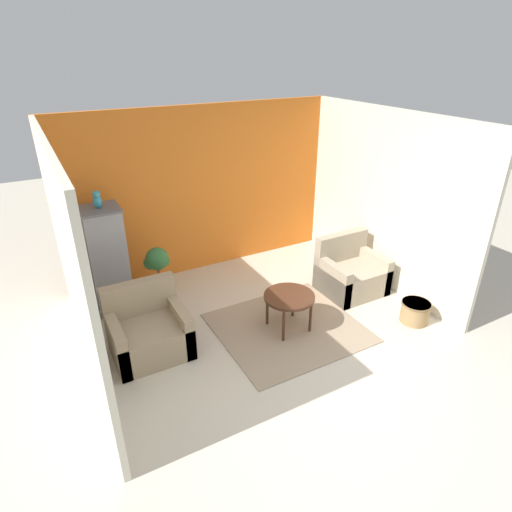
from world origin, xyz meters
TOP-DOWN VIEW (x-y plane):
  - ground_plane at (0.00, 0.00)m, footprint 20.00×20.00m
  - wall_back_accent at (0.00, 3.26)m, footprint 4.23×0.06m
  - wall_left at (-2.08, 1.61)m, footprint 0.06×3.23m
  - wall_right at (2.08, 1.61)m, footprint 0.06×3.23m
  - area_rug at (0.21, 1.16)m, footprint 1.73×1.60m
  - coffee_table at (0.21, 1.16)m, footprint 0.63×0.63m
  - armchair_left at (-1.44, 1.55)m, footprint 0.85×0.73m
  - armchair_right at (1.50, 1.52)m, footprint 0.85×0.73m
  - birdcage at (-1.58, 2.78)m, footprint 0.58×0.58m
  - parrot at (-1.58, 2.78)m, footprint 0.11×0.19m
  - potted_plant at (-0.95, 2.74)m, footprint 0.35×0.32m
  - wicker_basket at (1.72, 0.50)m, footprint 0.37×0.37m

SIDE VIEW (x-z plane):
  - ground_plane at x=0.00m, z-range 0.00..0.00m
  - area_rug at x=0.21m, z-range 0.00..0.01m
  - wicker_basket at x=1.72m, z-range 0.01..0.29m
  - armchair_left at x=-1.44m, z-range -0.14..0.67m
  - armchair_right at x=1.50m, z-range -0.14..0.67m
  - coffee_table at x=0.21m, z-range 0.19..0.68m
  - potted_plant at x=-0.95m, z-range 0.10..0.82m
  - birdcage at x=-1.58m, z-range -0.02..1.39m
  - wall_back_accent at x=0.00m, z-range 0.00..2.49m
  - wall_left at x=-2.08m, z-range 0.00..2.49m
  - wall_right at x=2.08m, z-range 0.00..2.49m
  - parrot at x=-1.58m, z-range 1.40..1.63m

